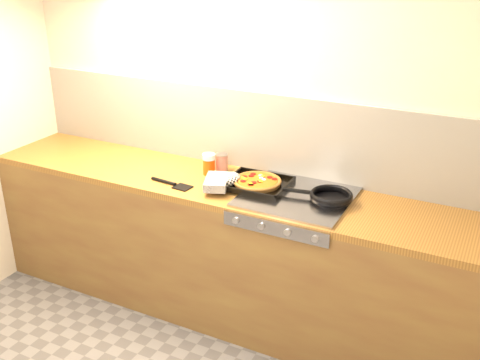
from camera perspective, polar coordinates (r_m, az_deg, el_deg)
The scene contains 9 objects.
room_shell at distance 3.51m, azimuth 0.82°, elevation 5.06°, with size 3.20×3.20×3.20m.
counter_run at distance 3.56m, azimuth -1.30°, elevation -7.03°, with size 3.20×0.62×0.90m.
stovetop at distance 3.18m, azimuth 5.80°, elevation -1.74°, with size 0.60×0.56×0.02m, color #9C9CA1.
pizza_on_tray at distance 3.28m, azimuth 0.65°, elevation -0.17°, with size 0.48×0.42×0.06m.
frying_pan at distance 3.14m, azimuth 9.16°, elevation -1.67°, with size 0.41×0.27×0.04m.
tomato_can at distance 3.52m, azimuth -1.88°, elevation 1.79°, with size 0.10×0.10×0.11m.
juice_glass at distance 3.47m, azimuth -3.17°, elevation 1.64°, with size 0.10×0.10×0.13m.
wooden_spoon at distance 3.41m, azimuth 3.43°, elevation 0.16°, with size 0.30×0.05×0.02m.
black_spatula at distance 3.36m, azimuth -6.98°, elevation -0.37°, with size 0.29×0.09×0.02m.
Camera 1 is at (1.46, -1.61, 2.23)m, focal length 42.00 mm.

